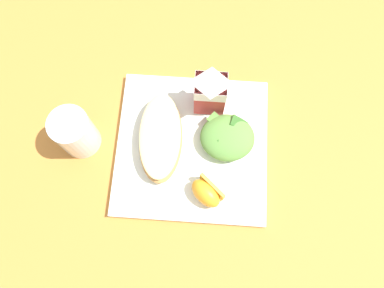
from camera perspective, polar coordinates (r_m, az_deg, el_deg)
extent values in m
plane|color=#C67A33|center=(0.71, 0.00, -0.62)|extent=(3.00, 3.00, 0.00)
cube|color=white|center=(0.70, 0.00, -0.43)|extent=(0.28, 0.28, 0.02)
ellipsoid|color=tan|center=(0.69, -4.81, 0.89)|extent=(0.09, 0.17, 0.03)
ellipsoid|color=brown|center=(0.68, -4.89, 1.17)|extent=(0.08, 0.16, 0.01)
ellipsoid|color=#EAD184|center=(0.67, -4.93, 1.36)|extent=(0.08, 0.17, 0.01)
ellipsoid|color=#5B8E3D|center=(0.68, 5.46, 1.00)|extent=(0.10, 0.09, 0.04)
cube|color=#5B8E3D|center=(0.66, 4.87, -0.84)|extent=(0.04, 0.03, 0.01)
cube|color=#336023|center=(0.67, 5.45, 0.56)|extent=(0.04, 0.03, 0.01)
cube|color=#5B8E3D|center=(0.68, 3.81, 3.54)|extent=(0.04, 0.04, 0.00)
cube|color=#336023|center=(0.68, 7.22, 3.14)|extent=(0.04, 0.03, 0.02)
cube|color=#B7332D|center=(0.68, 2.78, 7.68)|extent=(0.06, 0.04, 0.09)
cube|color=white|center=(0.65, 2.91, 8.82)|extent=(0.06, 0.05, 0.03)
pyramid|color=white|center=(0.63, 3.02, 9.77)|extent=(0.06, 0.04, 0.02)
ellipsoid|color=orange|center=(0.65, 2.13, -7.58)|extent=(0.07, 0.07, 0.04)
cube|color=gold|center=(0.66, 3.14, -6.59)|extent=(0.05, 0.04, 0.03)
cylinder|color=silver|center=(0.70, -17.51, 1.55)|extent=(0.07, 0.07, 0.10)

